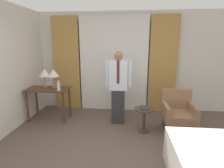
{
  "coord_description": "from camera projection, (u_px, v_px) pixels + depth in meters",
  "views": [
    {
      "loc": [
        0.42,
        -2.22,
        1.86
      ],
      "look_at": [
        0.06,
        1.52,
        0.99
      ],
      "focal_mm": 28.0,
      "sensor_mm": 36.0,
      "label": 1
    }
  ],
  "objects": [
    {
      "name": "curtain_drape_right",
      "position": [
        163.0,
        65.0,
        4.66
      ],
      "size": [
        0.73,
        0.06,
        2.58
      ],
      "color": "#B28442",
      "rests_on": "ground_plane"
    },
    {
      "name": "wall_back",
      "position": [
        114.0,
        62.0,
        4.9
      ],
      "size": [
        10.0,
        0.06,
        2.7
      ],
      "color": "silver",
      "rests_on": "ground_plane"
    },
    {
      "name": "book",
      "position": [
        144.0,
        108.0,
        3.66
      ],
      "size": [
        0.16,
        0.23,
        0.03
      ],
      "color": "#2D334C",
      "rests_on": "side_table"
    },
    {
      "name": "table_lamp_left",
      "position": [
        45.0,
        73.0,
        4.28
      ],
      "size": [
        0.27,
        0.27,
        0.46
      ],
      "color": "#9E7F47",
      "rests_on": "desk"
    },
    {
      "name": "side_table",
      "position": [
        144.0,
        116.0,
        3.7
      ],
      "size": [
        0.4,
        0.4,
        0.52
      ],
      "color": "#4C3323",
      "rests_on": "ground_plane"
    },
    {
      "name": "person",
      "position": [
        118.0,
        85.0,
        4.0
      ],
      "size": [
        0.6,
        0.2,
        1.69
      ],
      "color": "#2D2D33",
      "rests_on": "ground_plane"
    },
    {
      "name": "desk",
      "position": [
        48.0,
        94.0,
        4.27
      ],
      "size": [
        1.01,
        0.55,
        0.79
      ],
      "color": "#4C3323",
      "rests_on": "ground_plane"
    },
    {
      "name": "table_lamp_right",
      "position": [
        53.0,
        73.0,
        4.26
      ],
      "size": [
        0.27,
        0.27,
        0.46
      ],
      "color": "#9E7F47",
      "rests_on": "desk"
    },
    {
      "name": "curtain_sheer_center",
      "position": [
        114.0,
        65.0,
        4.79
      ],
      "size": [
        1.85,
        0.06,
        2.58
      ],
      "color": "white",
      "rests_on": "ground_plane"
    },
    {
      "name": "bottle_near_edge",
      "position": [
        59.0,
        86.0,
        4.02
      ],
      "size": [
        0.07,
        0.07,
        0.25
      ],
      "color": "silver",
      "rests_on": "desk"
    },
    {
      "name": "bed_corner",
      "position": [
        224.0,
        164.0,
        2.35
      ],
      "size": [
        1.4,
        1.0,
        0.55
      ],
      "color": "silver",
      "rests_on": "ground_plane"
    },
    {
      "name": "curtain_drape_left",
      "position": [
        67.0,
        64.0,
        4.91
      ],
      "size": [
        0.73,
        0.06,
        2.58
      ],
      "color": "#B28442",
      "rests_on": "ground_plane"
    },
    {
      "name": "armchair",
      "position": [
        178.0,
        117.0,
        3.76
      ],
      "size": [
        0.64,
        0.65,
        0.87
      ],
      "color": "#4C3323",
      "rests_on": "ground_plane"
    }
  ]
}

